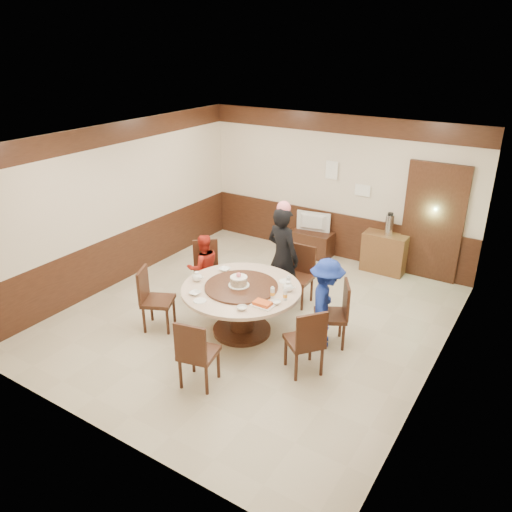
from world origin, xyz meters
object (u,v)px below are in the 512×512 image
Objects in this scene: banquet_table at (241,300)px; thermos at (389,225)px; person_red at (204,267)px; shrimp_platter at (263,304)px; birthday_cake at (239,281)px; tv_stand at (311,243)px; person_standing at (283,257)px; side_cabinet at (384,253)px; person_blue at (326,303)px; television at (312,222)px.

banquet_table is 4.60× the size of thermos.
person_red reaches higher than shrimp_platter.
birthday_cake is 0.36× the size of tv_stand.
birthday_cake is 0.65m from shrimp_platter.
person_red is at bearing 37.95° from person_standing.
person_blue is at bearing -88.04° from side_cabinet.
person_blue is at bearing 48.15° from shrimp_platter.
person_red reaches higher than banquet_table.
television is 1.54m from side_cabinet.
birthday_cake is 3.28m from tv_stand.
television is at bearing -63.25° from person_standing.
shrimp_platter is at bearing -98.52° from side_cabinet.
side_cabinet is at bearing 71.07° from birthday_cake.
person_red is 1.89m from shrimp_platter.
tv_stand is at bearing -158.17° from person_red.
television reaches higher than shrimp_platter.
person_standing is 2.11× the size of side_cabinet.
person_standing is 2.39m from side_cabinet.
television is at bearing 97.10° from birthday_cake.
banquet_table is at bearing -82.28° from tv_stand.
person_red is 2.73m from television.
person_blue is 1.29m from birthday_cake.
side_cabinet is at bearing 177.08° from person_red.
shrimp_platter is at bearing 116.10° from person_blue.
person_standing is at bearing 109.00° from shrimp_platter.
birthday_cake is at bearing -156.54° from banquet_table.
side_cabinet is at bearing 171.96° from television.
thermos is at bearing 0.00° from side_cabinet.
side_cabinet is (1.07, 3.21, -0.16)m from banquet_table.
person_blue is 2.83m from side_cabinet.
side_cabinet is at bearing 71.52° from banquet_table.
thermos is (2.23, 2.67, 0.36)m from person_red.
person_red reaches higher than side_cabinet.
person_red reaches higher than birthday_cake.
television is at bearing 105.70° from shrimp_platter.
person_blue reaches higher than banquet_table.
person_red is (-1.19, -0.55, -0.27)m from person_standing.
person_standing is 1.11m from birthday_cake.
birthday_cake is 0.81× the size of thermos.
shrimp_platter is at bearing -26.11° from birthday_cake.
banquet_table is 2.06× the size of tv_stand.
side_cabinet is (1.01, 2.12, -0.47)m from person_standing.
shrimp_platter is 0.38× the size of side_cabinet.
person_standing reaches higher than birthday_cake.
thermos is at bearing 171.93° from television.
person_red is at bearing 66.02° from television.
shrimp_platter is at bearing 122.31° from person_standing.
person_red is at bearing -129.96° from thermos.
person_standing is (0.07, 1.09, 0.31)m from banquet_table.
person_red is at bearing 152.88° from birthday_cake.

